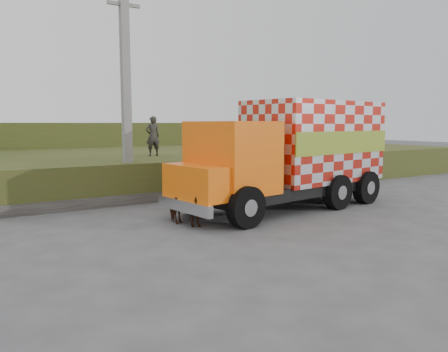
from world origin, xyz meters
TOP-DOWN VIEW (x-y plane):
  - ground at (0.00, 0.00)m, footprint 120.00×120.00m
  - embankment at (0.00, 10.00)m, footprint 40.00×12.00m
  - embankment_far at (0.00, 22.00)m, footprint 40.00×12.00m
  - retaining_strip at (-2.00, 4.20)m, footprint 16.00×0.50m
  - utility_pole at (-1.00, 4.60)m, footprint 1.20×0.30m
  - cargo_truck at (3.63, 0.64)m, footprint 8.68×3.90m
  - cow at (-0.91, 0.08)m, footprint 1.11×1.48m
  - pedestrian at (1.18, 7.41)m, footprint 0.68×0.47m

SIDE VIEW (x-z plane):
  - ground at x=0.00m, z-range 0.00..0.00m
  - retaining_strip at x=-2.00m, z-range 0.00..0.40m
  - cow at x=-0.91m, z-range 0.00..1.14m
  - embankment at x=0.00m, z-range 0.00..1.50m
  - embankment_far at x=0.00m, z-range 0.00..3.00m
  - cargo_truck at x=3.63m, z-range 0.06..3.80m
  - pedestrian at x=1.18m, z-range 1.50..3.29m
  - utility_pole at x=-1.00m, z-range 0.08..8.07m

